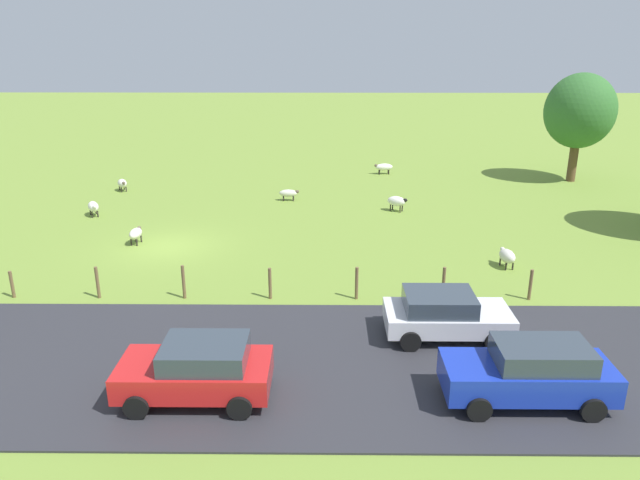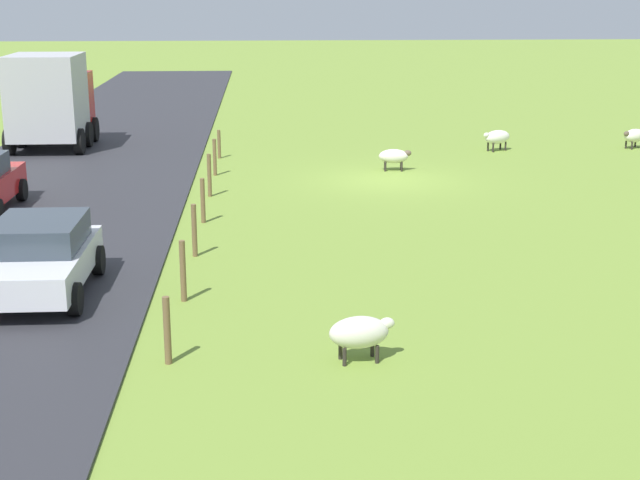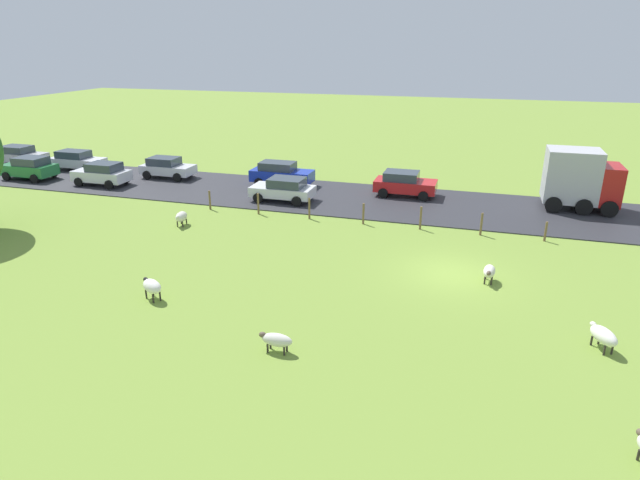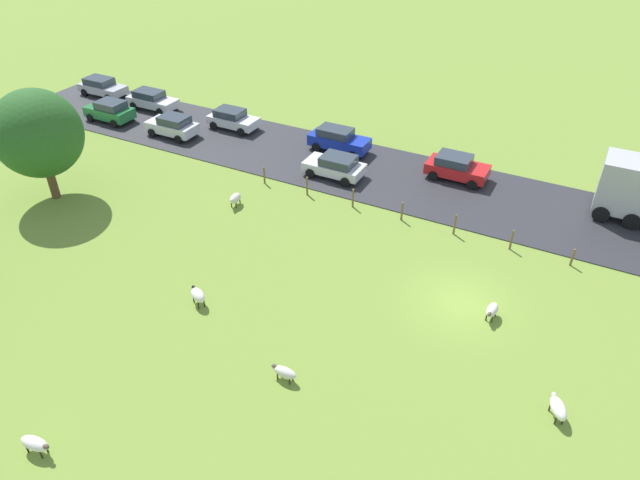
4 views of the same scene
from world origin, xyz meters
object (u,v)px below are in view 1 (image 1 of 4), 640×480
at_px(car_3, 445,314).
at_px(car_4, 198,369).
at_px(sheep_3, 289,193).
at_px(sheep_0, 384,167).
at_px(sheep_1, 122,183).
at_px(sheep_5, 507,256).
at_px(car_5, 530,372).
at_px(tree_1, 580,111).
at_px(sheep_6, 397,201).
at_px(sheep_4, 136,234).
at_px(sheep_2, 93,207).

distance_m(car_3, car_4, 7.98).
height_order(sheep_3, car_4, car_4).
height_order(sheep_0, sheep_1, sheep_1).
height_order(sheep_0, sheep_5, sheep_5).
bearing_deg(car_5, tree_1, 156.51).
xyz_separation_m(sheep_0, sheep_6, (9.41, -0.15, 0.07)).
distance_m(sheep_0, sheep_1, 17.60).
bearing_deg(sheep_0, sheep_3, -40.99).
relative_size(sheep_1, sheep_4, 1.01).
bearing_deg(sheep_3, sheep_4, -40.73).
bearing_deg(sheep_2, car_5, 46.32).
xyz_separation_m(sheep_6, car_4, (18.08, -7.32, 0.31)).
xyz_separation_m(sheep_5, car_3, (6.16, -3.79, 0.33)).
bearing_deg(sheep_2, sheep_4, 39.26).
xyz_separation_m(sheep_1, car_4, (22.45, 9.39, 0.39)).
xyz_separation_m(sheep_3, sheep_4, (7.77, -6.69, 0.05)).
bearing_deg(car_5, sheep_6, -175.57).
xyz_separation_m(sheep_4, car_4, (12.49, 5.50, 0.39)).
bearing_deg(sheep_4, car_4, 23.78).
height_order(sheep_5, car_3, car_3).
relative_size(car_3, car_5, 0.91).
distance_m(sheep_4, car_4, 13.66).
distance_m(sheep_1, sheep_2, 5.48).
relative_size(sheep_1, sheep_3, 0.97).
bearing_deg(sheep_5, sheep_2, -110.05).
relative_size(sheep_0, tree_1, 0.19).
bearing_deg(car_4, sheep_6, 157.96).
bearing_deg(car_5, car_3, -156.71).
bearing_deg(sheep_3, tree_1, 105.72).
relative_size(sheep_0, car_4, 0.33).
bearing_deg(sheep_5, sheep_0, -168.89).
xyz_separation_m(tree_1, car_3, (22.06, -12.68, -3.78)).
height_order(sheep_2, car_5, car_5).
distance_m(sheep_6, car_5, 18.25).
distance_m(tree_1, car_5, 28.19).
distance_m(sheep_4, tree_1, 28.82).
distance_m(sheep_5, car_4, 14.60).
height_order(sheep_1, tree_1, tree_1).
bearing_deg(sheep_6, sheep_2, -86.17).
bearing_deg(sheep_4, sheep_6, 113.54).
relative_size(sheep_1, sheep_6, 0.96).
relative_size(sheep_4, sheep_6, 0.95).
height_order(sheep_5, car_4, car_4).
bearing_deg(sheep_4, car_5, 48.47).
bearing_deg(tree_1, car_4, -37.90).
bearing_deg(car_5, sheep_4, -131.53).
height_order(sheep_2, sheep_5, sheep_2).
bearing_deg(sheep_2, sheep_1, -177.65).
height_order(sheep_4, sheep_5, sheep_5).
bearing_deg(sheep_4, tree_1, 117.18).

